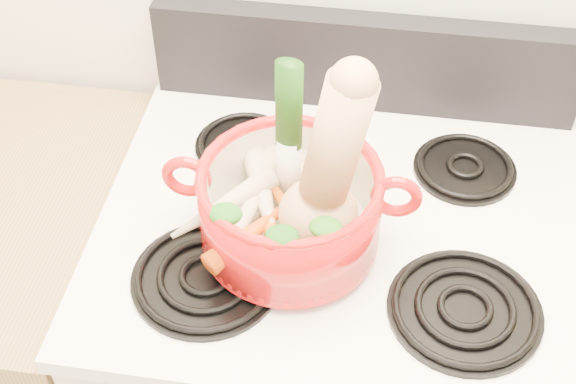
% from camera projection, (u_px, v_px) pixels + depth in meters
% --- Properties ---
extents(stove_body, '(0.76, 0.65, 0.92)m').
position_uv_depth(stove_body, '(332.00, 382.00, 1.63)').
color(stove_body, silver).
rests_on(stove_body, floor).
extents(cooktop, '(0.78, 0.67, 0.03)m').
position_uv_depth(cooktop, '(344.00, 224.00, 1.30)').
color(cooktop, white).
rests_on(cooktop, stove_body).
extents(control_backsplash, '(0.76, 0.05, 0.18)m').
position_uv_depth(control_backsplash, '(365.00, 62.00, 1.43)').
color(control_backsplash, black).
rests_on(control_backsplash, cooktop).
extents(burner_front_left, '(0.22, 0.22, 0.02)m').
position_uv_depth(burner_front_left, '(206.00, 276.00, 1.19)').
color(burner_front_left, black).
rests_on(burner_front_left, cooktop).
extents(burner_front_right, '(0.22, 0.22, 0.02)m').
position_uv_depth(burner_front_right, '(465.00, 308.00, 1.15)').
color(burner_front_right, black).
rests_on(burner_front_right, cooktop).
extents(burner_back_left, '(0.17, 0.17, 0.02)m').
position_uv_depth(burner_back_left, '(245.00, 144.00, 1.40)').
color(burner_back_left, black).
rests_on(burner_back_left, cooktop).
extents(burner_back_right, '(0.17, 0.17, 0.02)m').
position_uv_depth(burner_back_right, '(465.00, 167.00, 1.36)').
color(burner_back_right, black).
rests_on(burner_back_right, cooktop).
extents(dutch_oven, '(0.27, 0.27, 0.13)m').
position_uv_depth(dutch_oven, '(290.00, 208.00, 1.18)').
color(dutch_oven, '#B7100F').
rests_on(dutch_oven, burner_front_left).
extents(pot_handle_left, '(0.08, 0.02, 0.08)m').
position_uv_depth(pot_handle_left, '(187.00, 176.00, 1.16)').
color(pot_handle_left, '#B7100F').
rests_on(pot_handle_left, dutch_oven).
extents(pot_handle_right, '(0.08, 0.02, 0.08)m').
position_uv_depth(pot_handle_right, '(396.00, 197.00, 1.14)').
color(pot_handle_right, '#B7100F').
rests_on(pot_handle_right, dutch_oven).
extents(squash, '(0.19, 0.16, 0.31)m').
position_uv_depth(squash, '(320.00, 165.00, 1.09)').
color(squash, '#E2AE74').
rests_on(squash, dutch_oven).
extents(leek, '(0.05, 0.05, 0.27)m').
position_uv_depth(leek, '(289.00, 133.00, 1.16)').
color(leek, silver).
rests_on(leek, dutch_oven).
extents(ginger, '(0.09, 0.07, 0.05)m').
position_uv_depth(ginger, '(300.00, 179.00, 1.25)').
color(ginger, tan).
rests_on(ginger, dutch_oven).
extents(parsnip_0, '(0.14, 0.20, 0.06)m').
position_uv_depth(parsnip_0, '(274.00, 191.00, 1.23)').
color(parsnip_0, beige).
rests_on(parsnip_0, dutch_oven).
extents(parsnip_1, '(0.08, 0.22, 0.06)m').
position_uv_depth(parsnip_1, '(251.00, 204.00, 1.20)').
color(parsnip_1, beige).
rests_on(parsnip_1, dutch_oven).
extents(parsnip_2, '(0.11, 0.20, 0.06)m').
position_uv_depth(parsnip_2, '(264.00, 195.00, 1.20)').
color(parsnip_2, beige).
rests_on(parsnip_2, dutch_oven).
extents(parsnip_3, '(0.16, 0.15, 0.06)m').
position_uv_depth(parsnip_3, '(223.00, 204.00, 1.19)').
color(parsnip_3, beige).
rests_on(parsnip_3, dutch_oven).
extents(carrot_0, '(0.09, 0.18, 0.05)m').
position_uv_depth(carrot_0, '(271.00, 233.00, 1.17)').
color(carrot_0, '#BC5909').
rests_on(carrot_0, dutch_oven).
extents(carrot_1, '(0.13, 0.16, 0.05)m').
position_uv_depth(carrot_1, '(253.00, 233.00, 1.17)').
color(carrot_1, '#CB430A').
rests_on(carrot_1, dutch_oven).
extents(carrot_2, '(0.14, 0.17, 0.05)m').
position_uv_depth(carrot_2, '(294.00, 219.00, 1.18)').
color(carrot_2, '#B84D09').
rests_on(carrot_2, dutch_oven).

